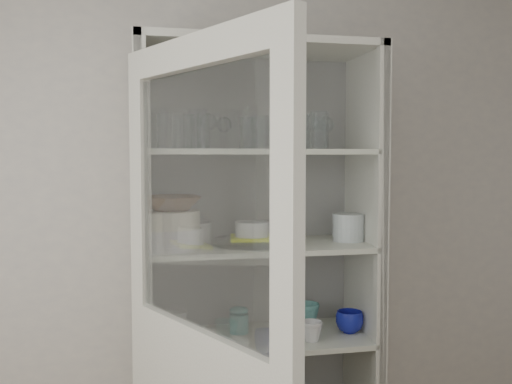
{
  "coord_description": "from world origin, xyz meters",
  "views": [
    {
      "loc": [
        -0.29,
        -1.08,
        1.63
      ],
      "look_at": [
        0.2,
        1.27,
        1.48
      ],
      "focal_mm": 40.0,
      "sensor_mm": 36.0,
      "label": 1
    }
  ],
  "objects_px": {
    "goblet_0": "(209,130)",
    "white_ramekin": "(252,229)",
    "plate_stack_front": "(171,239)",
    "grey_bowl_stack": "(348,227)",
    "goblet_1": "(224,132)",
    "cream_bowl": "(171,219)",
    "pantry_cabinet": "(253,314)",
    "white_canister": "(176,325)",
    "terracotta_bowl": "(171,203)",
    "mug_teal": "(306,315)",
    "mug_white": "(312,331)",
    "goblet_2": "(311,130)",
    "glass_platter": "(252,242)",
    "yellow_trivet": "(252,238)",
    "mug_blue": "(350,322)",
    "goblet_3": "(326,132)",
    "measuring_cups": "(190,339)",
    "plate_stack_back": "(185,231)",
    "teal_jar": "(239,322)"
  },
  "relations": [
    {
      "from": "goblet_1",
      "to": "terracotta_bowl",
      "type": "distance_m",
      "value": 0.43
    },
    {
      "from": "goblet_3",
      "to": "mug_blue",
      "type": "height_order",
      "value": "goblet_3"
    },
    {
      "from": "plate_stack_back",
      "to": "glass_platter",
      "type": "height_order",
      "value": "plate_stack_back"
    },
    {
      "from": "goblet_0",
      "to": "white_canister",
      "type": "relative_size",
      "value": 1.47
    },
    {
      "from": "mug_teal",
      "to": "plate_stack_back",
      "type": "bearing_deg",
      "value": -166.96
    },
    {
      "from": "terracotta_bowl",
      "to": "grey_bowl_stack",
      "type": "xyz_separation_m",
      "value": [
        0.77,
        0.06,
        -0.12
      ]
    },
    {
      "from": "glass_platter",
      "to": "yellow_trivet",
      "type": "xyz_separation_m",
      "value": [
        0.0,
        0.0,
        0.02
      ]
    },
    {
      "from": "goblet_2",
      "to": "goblet_1",
      "type": "bearing_deg",
      "value": 172.61
    },
    {
      "from": "glass_platter",
      "to": "measuring_cups",
      "type": "distance_m",
      "value": 0.48
    },
    {
      "from": "mug_blue",
      "to": "pantry_cabinet",
      "type": "bearing_deg",
      "value": 177.13
    },
    {
      "from": "measuring_cups",
      "to": "goblet_3",
      "type": "bearing_deg",
      "value": 14.72
    },
    {
      "from": "goblet_0",
      "to": "teal_jar",
      "type": "bearing_deg",
      "value": -15.1
    },
    {
      "from": "plate_stack_front",
      "to": "white_ramekin",
      "type": "relative_size",
      "value": 1.68
    },
    {
      "from": "goblet_0",
      "to": "goblet_3",
      "type": "xyz_separation_m",
      "value": [
        0.54,
        0.03,
        -0.0
      ]
    },
    {
      "from": "white_ramekin",
      "to": "plate_stack_front",
      "type": "bearing_deg",
      "value": -168.83
    },
    {
      "from": "plate_stack_front",
      "to": "mug_teal",
      "type": "relative_size",
      "value": 2.06
    },
    {
      "from": "pantry_cabinet",
      "to": "mug_white",
      "type": "distance_m",
      "value": 0.28
    },
    {
      "from": "goblet_0",
      "to": "plate_stack_front",
      "type": "bearing_deg",
      "value": -136.54
    },
    {
      "from": "goblet_0",
      "to": "white_canister",
      "type": "distance_m",
      "value": 0.84
    },
    {
      "from": "yellow_trivet",
      "to": "mug_teal",
      "type": "distance_m",
      "value": 0.46
    },
    {
      "from": "goblet_1",
      "to": "cream_bowl",
      "type": "relative_size",
      "value": 0.68
    },
    {
      "from": "pantry_cabinet",
      "to": "white_canister",
      "type": "relative_size",
      "value": 18.18
    },
    {
      "from": "mug_teal",
      "to": "mug_white",
      "type": "bearing_deg",
      "value": -81.15
    },
    {
      "from": "goblet_2",
      "to": "glass_platter",
      "type": "xyz_separation_m",
      "value": [
        -0.28,
        -0.08,
        -0.48
      ]
    },
    {
      "from": "plate_stack_front",
      "to": "goblet_3",
      "type": "bearing_deg",
      "value": 15.31
    },
    {
      "from": "goblet_3",
      "to": "plate_stack_front",
      "type": "xyz_separation_m",
      "value": [
        -0.71,
        -0.19,
        -0.44
      ]
    },
    {
      "from": "goblet_0",
      "to": "white_ramekin",
      "type": "distance_m",
      "value": 0.46
    },
    {
      "from": "goblet_0",
      "to": "plate_stack_front",
      "type": "xyz_separation_m",
      "value": [
        -0.17,
        -0.16,
        -0.44
      ]
    },
    {
      "from": "plate_stack_front",
      "to": "measuring_cups",
      "type": "relative_size",
      "value": 2.56
    },
    {
      "from": "mug_white",
      "to": "pantry_cabinet",
      "type": "bearing_deg",
      "value": 120.61
    },
    {
      "from": "yellow_trivet",
      "to": "mug_blue",
      "type": "distance_m",
      "value": 0.57
    },
    {
      "from": "yellow_trivet",
      "to": "measuring_cups",
      "type": "xyz_separation_m",
      "value": [
        -0.27,
        -0.04,
        -0.41
      ]
    },
    {
      "from": "goblet_0",
      "to": "goblet_2",
      "type": "height_order",
      "value": "goblet_2"
    },
    {
      "from": "mug_blue",
      "to": "plate_stack_front",
      "type": "bearing_deg",
      "value": -166.35
    },
    {
      "from": "goblet_3",
      "to": "white_canister",
      "type": "xyz_separation_m",
      "value": [
        -0.69,
        -0.09,
        -0.82
      ]
    },
    {
      "from": "cream_bowl",
      "to": "white_ramekin",
      "type": "distance_m",
      "value": 0.35
    },
    {
      "from": "yellow_trivet",
      "to": "mug_blue",
      "type": "xyz_separation_m",
      "value": [
        0.43,
        -0.03,
        -0.38
      ]
    },
    {
      "from": "goblet_0",
      "to": "measuring_cups",
      "type": "bearing_deg",
      "value": -126.05
    },
    {
      "from": "glass_platter",
      "to": "mug_blue",
      "type": "distance_m",
      "value": 0.56
    },
    {
      "from": "pantry_cabinet",
      "to": "white_canister",
      "type": "bearing_deg",
      "value": -175.36
    },
    {
      "from": "plate_stack_front",
      "to": "grey_bowl_stack",
      "type": "height_order",
      "value": "grey_bowl_stack"
    },
    {
      "from": "white_canister",
      "to": "terracotta_bowl",
      "type": "bearing_deg",
      "value": -101.17
    },
    {
      "from": "goblet_0",
      "to": "goblet_1",
      "type": "relative_size",
      "value": 1.08
    },
    {
      "from": "cream_bowl",
      "to": "grey_bowl_stack",
      "type": "relative_size",
      "value": 1.69
    },
    {
      "from": "plate_stack_front",
      "to": "terracotta_bowl",
      "type": "distance_m",
      "value": 0.14
    },
    {
      "from": "terracotta_bowl",
      "to": "teal_jar",
      "type": "relative_size",
      "value": 2.4
    },
    {
      "from": "mug_white",
      "to": "grey_bowl_stack",
      "type": "bearing_deg",
      "value": 9.87
    },
    {
      "from": "mug_blue",
      "to": "mug_white",
      "type": "height_order",
      "value": "mug_blue"
    },
    {
      "from": "glass_platter",
      "to": "white_ramekin",
      "type": "relative_size",
      "value": 2.45
    },
    {
      "from": "terracotta_bowl",
      "to": "yellow_trivet",
      "type": "relative_size",
      "value": 1.32
    }
  ]
}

